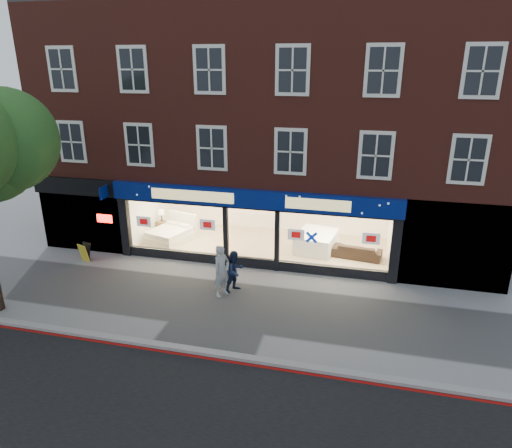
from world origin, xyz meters
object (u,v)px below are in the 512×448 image
at_px(mattress_stack, 316,241).
at_px(pedestrian_blue, 235,271).
at_px(a_board, 85,252).
at_px(pedestrian_grey, 222,271).
at_px(sofa, 357,251).
at_px(display_bed, 171,233).

distance_m(mattress_stack, pedestrian_blue, 4.94).
height_order(a_board, pedestrian_blue, pedestrian_blue).
distance_m(pedestrian_grey, pedestrian_blue, 0.59).
bearing_deg(mattress_stack, pedestrian_grey, -120.56).
bearing_deg(pedestrian_grey, mattress_stack, -0.81).
bearing_deg(pedestrian_blue, sofa, -15.78).
relative_size(sofa, pedestrian_grey, 1.07).
bearing_deg(pedestrian_blue, display_bed, 79.05).
distance_m(a_board, pedestrian_blue, 6.91).
xyz_separation_m(mattress_stack, pedestrian_grey, (-2.79, -4.73, 0.45)).
height_order(mattress_stack, pedestrian_blue, pedestrian_blue).
distance_m(display_bed, pedestrian_blue, 5.71).
distance_m(display_bed, pedestrian_grey, 5.79).
height_order(a_board, pedestrian_grey, pedestrian_grey).
xyz_separation_m(display_bed, mattress_stack, (6.62, 0.42, 0.08)).
height_order(display_bed, pedestrian_grey, pedestrian_grey).
relative_size(pedestrian_grey, pedestrian_blue, 1.22).
distance_m(display_bed, mattress_stack, 6.64).
height_order(mattress_stack, sofa, mattress_stack).
bearing_deg(display_bed, pedestrian_blue, -25.62).
bearing_deg(pedestrian_grey, display_bed, 71.36).
bearing_deg(mattress_stack, sofa, -13.84).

